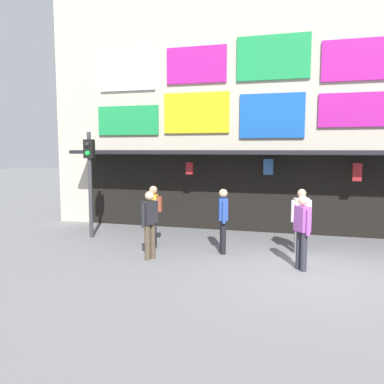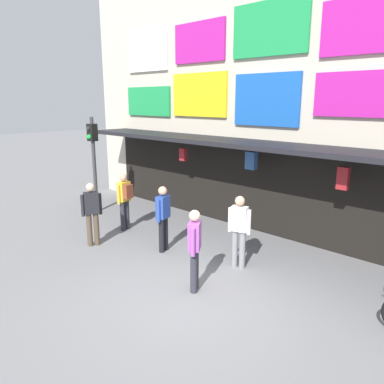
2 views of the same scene
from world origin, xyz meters
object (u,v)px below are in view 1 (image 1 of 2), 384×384
object	(u,v)px
pedestrian_in_black	(223,217)
pedestrian_in_yellow	(154,211)
traffic_light_near	(90,168)
pedestrian_in_blue	(150,221)
pedestrian_in_red	(301,216)
pedestrian_in_white	(302,228)

from	to	relation	value
pedestrian_in_black	pedestrian_in_yellow	bearing A→B (deg)	171.43
traffic_light_near	pedestrian_in_blue	xyz separation A→B (m)	(2.62, -1.74, -1.19)
traffic_light_near	pedestrian_in_yellow	bearing A→B (deg)	-10.51
traffic_light_near	pedestrian_in_black	xyz separation A→B (m)	(4.23, -0.72, -1.19)
pedestrian_in_yellow	pedestrian_in_red	bearing A→B (deg)	3.90
traffic_light_near	pedestrian_in_black	distance (m)	4.45
pedestrian_in_black	pedestrian_in_yellow	distance (m)	2.03
pedestrian_in_white	pedestrian_in_yellow	world-z (taller)	same
pedestrian_in_blue	pedestrian_in_black	world-z (taller)	same
pedestrian_in_white	pedestrian_in_blue	xyz separation A→B (m)	(-3.57, -0.10, 0.00)
pedestrian_in_red	pedestrian_in_blue	bearing A→B (deg)	-155.73
traffic_light_near	pedestrian_in_yellow	size ratio (longest dim) A/B	1.90
pedestrian_in_blue	pedestrian_in_black	distance (m)	1.91
pedestrian_in_white	pedestrian_in_red	size ratio (longest dim) A/B	1.00
pedestrian_in_yellow	traffic_light_near	bearing A→B (deg)	169.49
pedestrian_in_red	pedestrian_in_black	bearing A→B (deg)	-163.54
pedestrian_in_red	pedestrian_in_black	size ratio (longest dim) A/B	1.00
pedestrian_in_yellow	pedestrian_in_blue	bearing A→B (deg)	-73.47
pedestrian_in_red	pedestrian_in_blue	world-z (taller)	same
pedestrian_in_blue	pedestrian_in_yellow	bearing A→B (deg)	106.53
pedestrian_in_yellow	pedestrian_in_black	bearing A→B (deg)	-8.57
pedestrian_in_white	pedestrian_in_yellow	size ratio (longest dim) A/B	1.00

